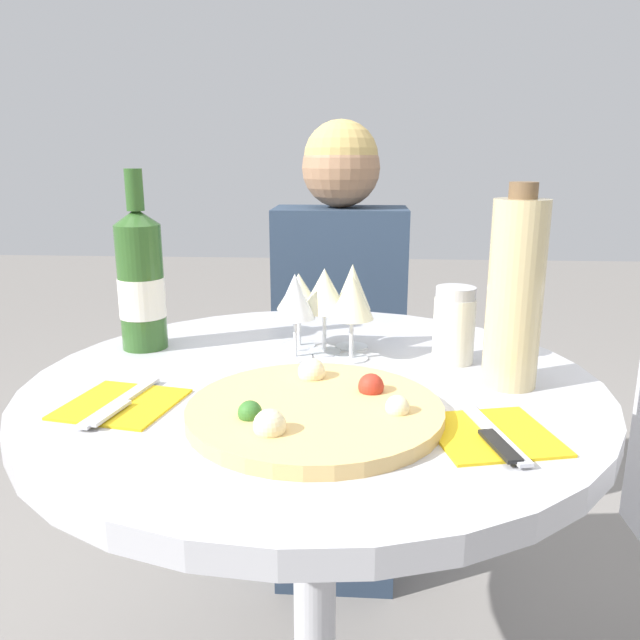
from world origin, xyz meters
name	(u,v)px	position (x,y,z in m)	size (l,w,h in m)	color
dining_table	(314,460)	(0.00, 0.00, 0.62)	(0.92, 0.92, 0.77)	#B2B2B7
chair_behind_diner	(340,387)	(0.02, 0.83, 0.44)	(0.39, 0.39, 0.88)	silver
seated_diner	(338,362)	(0.02, 0.69, 0.56)	(0.36, 0.43, 1.21)	#28384C
pizza_large	(315,410)	(0.01, -0.16, 0.78)	(0.35, 0.35, 0.05)	#DBB26B
wine_bottle	(141,281)	(-0.33, 0.14, 0.89)	(0.08, 0.08, 0.33)	#2D5623
tall_carafe	(515,293)	(0.31, -0.01, 0.92)	(0.08, 0.08, 0.31)	tan
sugar_shaker	(454,325)	(0.23, 0.10, 0.83)	(0.07, 0.07, 0.13)	silver
wine_glass_front_left	(295,298)	(-0.04, 0.10, 0.88)	(0.07, 0.07, 0.15)	silver
wine_glass_front_right	(352,298)	(0.06, 0.10, 0.88)	(0.08, 0.08, 0.15)	silver
wine_glass_back_right	(352,289)	(0.06, 0.17, 0.88)	(0.07, 0.07, 0.16)	silver
wine_glass_back_left	(299,293)	(-0.04, 0.17, 0.87)	(0.08, 0.08, 0.14)	silver
wine_glass_center	(324,292)	(0.01, 0.13, 0.88)	(0.08, 0.08, 0.16)	silver
place_setting_left	(121,404)	(-0.27, -0.14, 0.77)	(0.18, 0.19, 0.01)	gold
place_setting_right	(492,434)	(0.24, -0.20, 0.77)	(0.18, 0.19, 0.01)	gold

